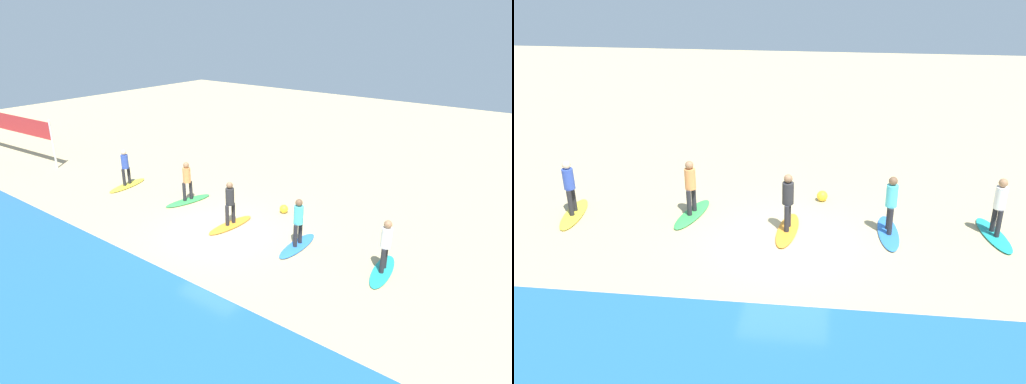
# 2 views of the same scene
# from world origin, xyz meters

# --- Properties ---
(ground_plane) EXTENTS (60.00, 60.00, 0.00)m
(ground_plane) POSITION_xyz_m (0.00, 0.00, 0.00)
(ground_plane) COLOR tan
(surfboard_teal) EXTENTS (0.87, 2.16, 0.09)m
(surfboard_teal) POSITION_xyz_m (-5.68, -0.95, 0.04)
(surfboard_teal) COLOR teal
(surfboard_teal) RESTS_ON ground
(surfer_teal) EXTENTS (0.32, 0.46, 1.64)m
(surfer_teal) POSITION_xyz_m (-5.68, -0.95, 1.04)
(surfer_teal) COLOR #232328
(surfer_teal) RESTS_ON surfboard_teal
(surfboard_blue) EXTENTS (0.63, 2.12, 0.09)m
(surfboard_blue) POSITION_xyz_m (-2.79, -0.73, 0.04)
(surfboard_blue) COLOR blue
(surfboard_blue) RESTS_ON ground
(surfer_blue) EXTENTS (0.32, 0.46, 1.64)m
(surfer_blue) POSITION_xyz_m (-2.79, -0.73, 1.04)
(surfer_blue) COLOR #232328
(surfer_blue) RESTS_ON surfboard_blue
(surfboard_orange) EXTENTS (0.73, 2.14, 0.09)m
(surfboard_orange) POSITION_xyz_m (0.01, -0.57, 0.04)
(surfboard_orange) COLOR orange
(surfboard_orange) RESTS_ON ground
(surfer_orange) EXTENTS (0.32, 0.46, 1.64)m
(surfer_orange) POSITION_xyz_m (0.01, -0.57, 1.04)
(surfer_orange) COLOR #232328
(surfer_orange) RESTS_ON surfboard_orange
(surfboard_green) EXTENTS (0.98, 2.17, 0.09)m
(surfboard_green) POSITION_xyz_m (2.92, -1.25, 0.04)
(surfboard_green) COLOR green
(surfboard_green) RESTS_ON ground
(surfer_green) EXTENTS (0.32, 0.45, 1.64)m
(surfer_green) POSITION_xyz_m (2.92, -1.25, 1.04)
(surfer_green) COLOR #232328
(surfer_green) RESTS_ON surfboard_green
(surfboard_yellow) EXTENTS (0.86, 2.16, 0.09)m
(surfboard_yellow) POSITION_xyz_m (6.43, -0.83, 0.04)
(surfboard_yellow) COLOR yellow
(surfboard_yellow) RESTS_ON ground
(surfer_yellow) EXTENTS (0.32, 0.46, 1.64)m
(surfer_yellow) POSITION_xyz_m (6.43, -0.83, 1.04)
(surfer_yellow) COLOR #232328
(surfer_yellow) RESTS_ON surfboard_yellow
(volleyball_net) EXTENTS (9.08, 0.70, 2.50)m
(volleyball_net) POSITION_xyz_m (15.93, 0.03, 1.79)
(volleyball_net) COLOR silver
(volleyball_net) RESTS_ON ground
(beach_ball) EXTENTS (0.34, 0.34, 0.34)m
(beach_ball) POSITION_xyz_m (-0.89, -2.73, 0.17)
(beach_ball) COLOR yellow
(beach_ball) RESTS_ON ground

